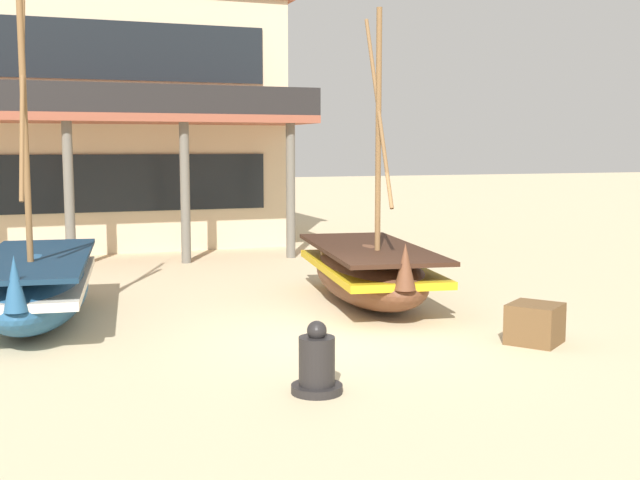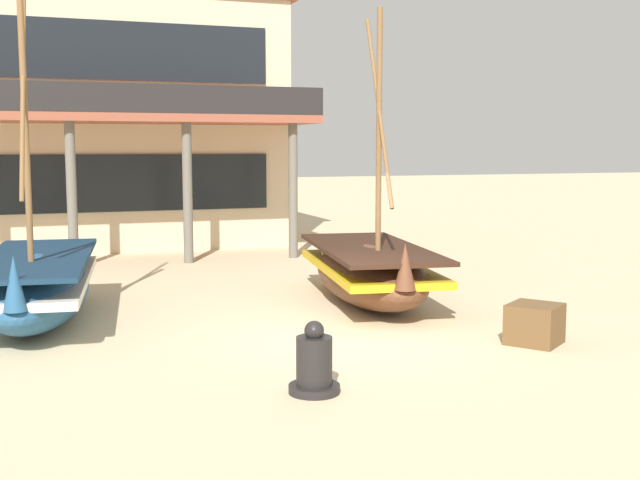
{
  "view_description": "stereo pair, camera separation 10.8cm",
  "coord_description": "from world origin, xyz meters",
  "px_view_note": "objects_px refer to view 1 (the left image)",
  "views": [
    {
      "loc": [
        -4.52,
        -11.27,
        2.95
      ],
      "look_at": [
        0.0,
        1.0,
        1.4
      ],
      "focal_mm": 44.83,
      "sensor_mm": 36.0,
      "label": 1
    },
    {
      "loc": [
        -4.42,
        -11.31,
        2.95
      ],
      "look_at": [
        0.0,
        1.0,
        1.4
      ],
      "focal_mm": 44.83,
      "sensor_mm": 36.0,
      "label": 2
    }
  ],
  "objects_px": {
    "fishing_boat_centre_large": "(36,286)",
    "capstan_winch": "(317,365)",
    "fishing_boat_near_left": "(369,271)",
    "cargo_crate": "(535,324)",
    "harbor_building_main": "(106,121)"
  },
  "relations": [
    {
      "from": "fishing_boat_near_left",
      "to": "cargo_crate",
      "type": "xyz_separation_m",
      "value": [
        1.09,
        -3.68,
        -0.3
      ]
    },
    {
      "from": "fishing_boat_centre_large",
      "to": "harbor_building_main",
      "type": "relative_size",
      "value": 0.59
    },
    {
      "from": "fishing_boat_near_left",
      "to": "fishing_boat_centre_large",
      "type": "distance_m",
      "value": 5.9
    },
    {
      "from": "cargo_crate",
      "to": "capstan_winch",
      "type": "bearing_deg",
      "value": -163.62
    },
    {
      "from": "fishing_boat_near_left",
      "to": "harbor_building_main",
      "type": "height_order",
      "value": "harbor_building_main"
    },
    {
      "from": "fishing_boat_centre_large",
      "to": "harbor_building_main",
      "type": "bearing_deg",
      "value": 78.71
    },
    {
      "from": "fishing_boat_centre_large",
      "to": "cargo_crate",
      "type": "distance_m",
      "value": 8.08
    },
    {
      "from": "fishing_boat_near_left",
      "to": "cargo_crate",
      "type": "distance_m",
      "value": 3.85
    },
    {
      "from": "fishing_boat_centre_large",
      "to": "cargo_crate",
      "type": "xyz_separation_m",
      "value": [
        6.98,
        -4.05,
        -0.33
      ]
    },
    {
      "from": "fishing_boat_centre_large",
      "to": "capstan_winch",
      "type": "bearing_deg",
      "value": -59.26
    },
    {
      "from": "capstan_winch",
      "to": "harbor_building_main",
      "type": "height_order",
      "value": "harbor_building_main"
    },
    {
      "from": "cargo_crate",
      "to": "harbor_building_main",
      "type": "xyz_separation_m",
      "value": [
        -4.73,
        15.31,
        3.38
      ]
    },
    {
      "from": "capstan_winch",
      "to": "harbor_building_main",
      "type": "bearing_deg",
      "value": 92.91
    },
    {
      "from": "capstan_winch",
      "to": "cargo_crate",
      "type": "relative_size",
      "value": 1.22
    },
    {
      "from": "fishing_boat_near_left",
      "to": "harbor_building_main",
      "type": "bearing_deg",
      "value": 107.37
    }
  ]
}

